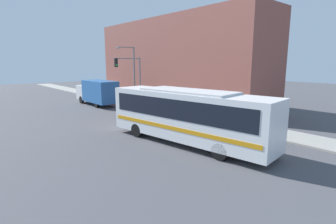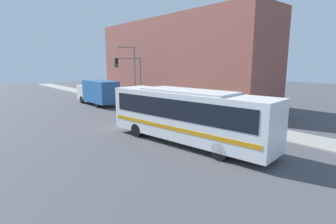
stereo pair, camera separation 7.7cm
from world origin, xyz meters
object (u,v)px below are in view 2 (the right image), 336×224
(delivery_truck, at_px, (98,92))
(pedestrian_near_corner, at_px, (147,98))
(traffic_light_pole, at_px, (132,73))
(parking_meter, at_px, (178,105))
(city_bus, at_px, (187,113))
(fire_hydrant, at_px, (195,114))
(street_lamp, at_px, (132,71))
(pedestrian_mid_block, at_px, (197,107))

(delivery_truck, height_order, pedestrian_near_corner, delivery_truck)
(delivery_truck, relative_size, traffic_light_pole, 1.32)
(parking_meter, height_order, pedestrian_near_corner, pedestrian_near_corner)
(city_bus, relative_size, traffic_light_pole, 2.08)
(fire_hydrant, bearing_deg, street_lamp, 90.39)
(delivery_truck, xyz_separation_m, pedestrian_mid_block, (4.04, -12.53, -0.69))
(pedestrian_mid_block, bearing_deg, city_bus, -140.65)
(delivery_truck, relative_size, fire_hydrant, 9.35)
(fire_hydrant, relative_size, traffic_light_pole, 0.14)
(delivery_truck, xyz_separation_m, parking_meter, (2.97, -11.03, -0.58))
(parking_meter, relative_size, pedestrian_mid_block, 0.85)
(city_bus, height_order, street_lamp, street_lamp)
(delivery_truck, height_order, traffic_light_pole, traffic_light_pole)
(delivery_truck, distance_m, parking_meter, 11.44)
(city_bus, relative_size, fire_hydrant, 14.74)
(delivery_truck, relative_size, parking_meter, 5.42)
(city_bus, bearing_deg, parking_meter, 44.01)
(delivery_truck, bearing_deg, pedestrian_mid_block, -72.14)
(traffic_light_pole, relative_size, pedestrian_near_corner, 3.41)
(traffic_light_pole, xyz_separation_m, parking_meter, (0.95, -6.47, -2.86))
(street_lamp, distance_m, pedestrian_mid_block, 9.89)
(parking_meter, xyz_separation_m, pedestrian_mid_block, (1.07, -1.50, -0.11))
(city_bus, xyz_separation_m, traffic_light_pole, (4.61, 13.40, 1.94))
(delivery_truck, relative_size, pedestrian_mid_block, 4.62)
(traffic_light_pole, height_order, pedestrian_near_corner, traffic_light_pole)
(pedestrian_near_corner, xyz_separation_m, pedestrian_mid_block, (0.22, -7.76, -0.02))
(traffic_light_pole, xyz_separation_m, pedestrian_near_corner, (1.80, -0.21, -2.95))
(delivery_truck, xyz_separation_m, pedestrian_near_corner, (3.82, -4.77, -0.67))
(parking_meter, distance_m, pedestrian_near_corner, 6.32)
(delivery_truck, xyz_separation_m, street_lamp, (2.90, -3.24, 2.51))
(city_bus, relative_size, street_lamp, 1.70)
(street_lamp, bearing_deg, fire_hydrant, -89.61)
(pedestrian_near_corner, distance_m, pedestrian_mid_block, 7.76)
(street_lamp, relative_size, pedestrian_near_corner, 4.16)
(traffic_light_pole, distance_m, street_lamp, 1.60)
(fire_hydrant, xyz_separation_m, street_lamp, (-0.07, 10.15, 3.61))
(street_lamp, xyz_separation_m, pedestrian_mid_block, (1.13, -9.29, -3.21))
(traffic_light_pole, height_order, street_lamp, street_lamp)
(traffic_light_pole, height_order, pedestrian_mid_block, traffic_light_pole)
(fire_hydrant, height_order, pedestrian_mid_block, pedestrian_mid_block)
(fire_hydrant, bearing_deg, pedestrian_mid_block, 38.97)
(fire_hydrant, height_order, parking_meter, parking_meter)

